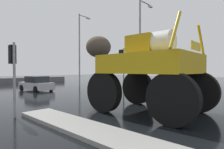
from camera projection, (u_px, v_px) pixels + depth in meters
name	position (u px, v px, depth m)	size (l,w,h in m)	color
ground_plane	(31.00, 93.00, 16.77)	(120.00, 120.00, 0.00)	black
median_island	(117.00, 139.00, 5.35)	(1.36, 10.53, 0.15)	gray
oversize_sprayer	(150.00, 70.00, 9.11)	(4.19, 5.69, 4.36)	black
sedan_ahead	(36.00, 84.00, 18.93)	(2.19, 4.24, 1.52)	#B7B7BF
traffic_signal_near_left	(13.00, 63.00, 8.18)	(0.24, 0.54, 3.34)	gray
traffic_signal_near_right	(122.00, 62.00, 13.84)	(0.24, 0.54, 3.78)	gray
streetlight_near_right	(141.00, 41.00, 17.21)	(2.20, 0.24, 8.82)	gray
streetlight_far_right	(80.00, 47.00, 23.69)	(1.85, 0.24, 9.42)	gray
bare_tree_right	(98.00, 47.00, 26.25)	(3.60, 3.60, 7.04)	#473828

